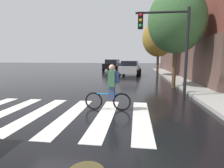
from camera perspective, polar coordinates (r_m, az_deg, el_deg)
name	(u,v)px	position (r m, az deg, el deg)	size (l,w,h in m)	color
ground_plane	(54,114)	(6.67, -17.73, -8.99)	(120.00, 120.00, 0.00)	black
crosswalk_stripes	(37,113)	(6.93, -22.24, -8.50)	(7.69, 4.04, 0.01)	silver
sedan_mid	(130,68)	(20.13, 5.69, 5.04)	(2.49, 4.74, 1.59)	#B7B7BC
sedan_far	(113,65)	(27.41, 0.18, 6.00)	(2.60, 4.96, 1.66)	black
cyclist	(111,88)	(6.64, -0.32, -1.18)	(1.71, 0.36, 1.69)	black
traffic_light_near	(169,37)	(9.18, 17.35, 13.70)	(2.47, 0.28, 4.20)	black
fire_hydrant	(205,78)	(14.15, 27.12, 1.66)	(0.33, 0.22, 0.78)	gold
street_tree_near	(176,21)	(12.47, 19.48, 18.13)	(3.47, 3.47, 6.17)	#4C3823
street_tree_mid	(159,38)	(19.61, 14.31, 13.64)	(3.22, 3.22, 5.72)	#4C3823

